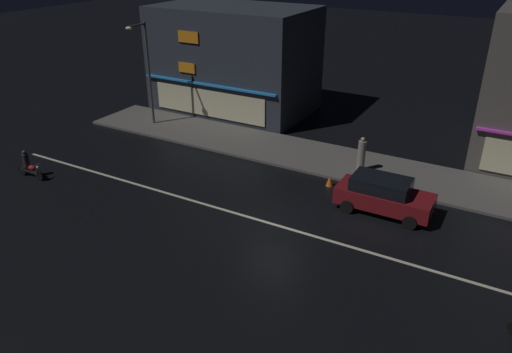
{
  "coord_description": "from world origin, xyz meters",
  "views": [
    {
      "loc": [
        8.42,
        -16.47,
        11.4
      ],
      "look_at": [
        -1.33,
        0.8,
        1.69
      ],
      "focal_mm": 34.47,
      "sensor_mm": 36.0,
      "label": 1
    }
  ],
  "objects": [
    {
      "name": "ground_plane",
      "position": [
        0.0,
        0.0,
        0.0
      ],
      "size": [
        140.0,
        140.0,
        0.0
      ],
      "primitive_type": "plane",
      "color": "black"
    },
    {
      "name": "lane_divider_stripe",
      "position": [
        0.0,
        0.0,
        0.01
      ],
      "size": [
        31.66,
        0.16,
        0.01
      ],
      "primitive_type": "cube",
      "color": "beige",
      "rests_on": "ground"
    },
    {
      "name": "streetlamp_west",
      "position": [
        -12.92,
        7.11,
        4.04
      ],
      "size": [
        0.44,
        1.64,
        6.55
      ],
      "color": "#47494C",
      "rests_on": "sidewalk_far"
    },
    {
      "name": "storefront_center_block",
      "position": [
        -10.0,
        13.04,
        3.6
      ],
      "size": [
        10.78,
        6.89,
        7.2
      ],
      "color": "#2D333D",
      "rests_on": "ground"
    },
    {
      "name": "sidewalk_far",
      "position": [
        0.0,
        7.56,
        0.07
      ],
      "size": [
        33.33,
        4.23,
        0.14
      ],
      "primitive_type": "cube",
      "color": "#5B5954",
      "rests_on": "ground"
    },
    {
      "name": "traffic_cone",
      "position": [
        0.74,
        4.72,
        0.28
      ],
      "size": [
        0.36,
        0.36,
        0.55
      ],
      "primitive_type": "cone",
      "color": "orange",
      "rests_on": "ground"
    },
    {
      "name": "parked_car_near_kerb",
      "position": [
        3.8,
        3.47,
        0.87
      ],
      "size": [
        4.3,
        1.98,
        1.67
      ],
      "rotation": [
        0.0,
        0.0,
        3.14
      ],
      "color": "maroon",
      "rests_on": "ground"
    },
    {
      "name": "motorcycle_lead",
      "position": [
        -13.32,
        -2.11,
        0.63
      ],
      "size": [
        1.9,
        0.6,
        1.52
      ],
      "rotation": [
        0.0,
        0.0,
        3.28
      ],
      "color": "black",
      "rests_on": "ground"
    },
    {
      "name": "pedestrian_on_sidewalk",
      "position": [
        1.59,
        6.94,
        1.01
      ],
      "size": [
        0.42,
        0.42,
        1.9
      ],
      "rotation": [
        0.0,
        0.0,
        2.7
      ],
      "color": "gray",
      "rests_on": "sidewalk_far"
    }
  ]
}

